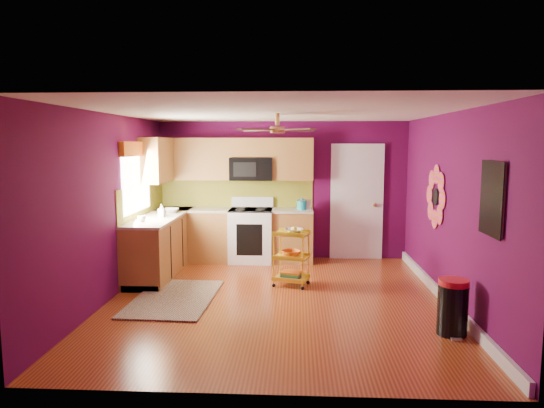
{
  "coord_description": "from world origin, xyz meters",
  "views": [
    {
      "loc": [
        0.27,
        -6.33,
        2.1
      ],
      "look_at": [
        -0.08,
        0.4,
        1.26
      ],
      "focal_mm": 32.0,
      "sensor_mm": 36.0,
      "label": 1
    }
  ],
  "objects": [
    {
      "name": "trash_can",
      "position": [
        1.99,
        -1.09,
        0.31
      ],
      "size": [
        0.35,
        0.37,
        0.62
      ],
      "color": "black",
      "rests_on": "ground"
    },
    {
      "name": "soap_bottle_b",
      "position": [
        -1.91,
        1.32,
        1.02
      ],
      "size": [
        0.13,
        0.13,
        0.17
      ],
      "primitive_type": "imported",
      "color": "white",
      "rests_on": "lower_cabinets"
    },
    {
      "name": "right_wall_art",
      "position": [
        2.23,
        -0.34,
        1.44
      ],
      "size": [
        0.04,
        2.74,
        1.04
      ],
      "color": "black",
      "rests_on": "ground"
    },
    {
      "name": "ground",
      "position": [
        0.0,
        0.0,
        0.0
      ],
      "size": [
        5.0,
        5.0,
        0.0
      ],
      "primitive_type": "plane",
      "color": "maroon",
      "rests_on": "ground"
    },
    {
      "name": "shag_rug",
      "position": [
        -1.39,
        -0.04,
        0.01
      ],
      "size": [
        1.1,
        1.74,
        0.02
      ],
      "primitive_type": "cube",
      "rotation": [
        0.0,
        0.0,
        -0.04
      ],
      "color": "black",
      "rests_on": "ground"
    },
    {
      "name": "soap_bottle_a",
      "position": [
        -1.88,
        1.15,
        1.04
      ],
      "size": [
        0.09,
        0.1,
        0.21
      ],
      "primitive_type": "imported",
      "color": "#EA3F72",
      "rests_on": "lower_cabinets"
    },
    {
      "name": "counter_dish",
      "position": [
        -1.88,
        1.68,
        0.97
      ],
      "size": [
        0.28,
        0.28,
        0.07
      ],
      "primitive_type": "imported",
      "color": "white",
      "rests_on": "lower_cabinets"
    },
    {
      "name": "room_envelope",
      "position": [
        0.03,
        0.0,
        1.63
      ],
      "size": [
        4.54,
        5.04,
        2.52
      ],
      "color": "#50093D",
      "rests_on": "ground"
    },
    {
      "name": "electric_range",
      "position": [
        -0.55,
        2.17,
        0.48
      ],
      "size": [
        0.76,
        0.66,
        1.13
      ],
      "color": "white",
      "rests_on": "ground"
    },
    {
      "name": "lower_cabinets",
      "position": [
        -1.35,
        1.82,
        0.43
      ],
      "size": [
        2.81,
        2.31,
        0.94
      ],
      "color": "brown",
      "rests_on": "ground"
    },
    {
      "name": "rolling_cart",
      "position": [
        0.19,
        0.67,
        0.46
      ],
      "size": [
        0.58,
        0.49,
        0.89
      ],
      "color": "yellow",
      "rests_on": "ground"
    },
    {
      "name": "panel_door",
      "position": [
        1.35,
        2.47,
        1.02
      ],
      "size": [
        0.95,
        0.11,
        2.15
      ],
      "color": "white",
      "rests_on": "ground"
    },
    {
      "name": "ceiling_fan",
      "position": [
        0.0,
        0.2,
        2.29
      ],
      "size": [
        1.01,
        1.01,
        0.26
      ],
      "color": "#BF8C3F",
      "rests_on": "ground"
    },
    {
      "name": "counter_cup",
      "position": [
        -2.04,
        0.67,
        0.99
      ],
      "size": [
        0.12,
        0.12,
        0.09
      ],
      "primitive_type": "imported",
      "color": "white",
      "rests_on": "lower_cabinets"
    },
    {
      "name": "toaster",
      "position": [
        0.4,
        2.19,
        1.03
      ],
      "size": [
        0.22,
        0.15,
        0.18
      ],
      "primitive_type": "cube",
      "color": "beige",
      "rests_on": "lower_cabinets"
    },
    {
      "name": "upper_cabinetry",
      "position": [
        -1.24,
        2.17,
        1.8
      ],
      "size": [
        2.8,
        2.3,
        1.26
      ],
      "color": "brown",
      "rests_on": "ground"
    },
    {
      "name": "teal_kettle",
      "position": [
        0.36,
        2.16,
        1.02
      ],
      "size": [
        0.18,
        0.18,
        0.21
      ],
      "color": "teal",
      "rests_on": "lower_cabinets"
    },
    {
      "name": "left_window",
      "position": [
        -2.22,
        1.05,
        1.74
      ],
      "size": [
        0.08,
        1.35,
        1.08
      ],
      "color": "white",
      "rests_on": "ground"
    }
  ]
}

